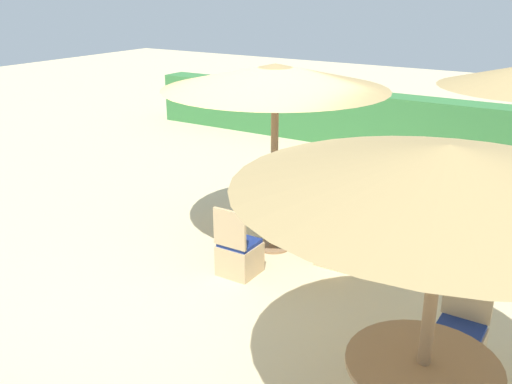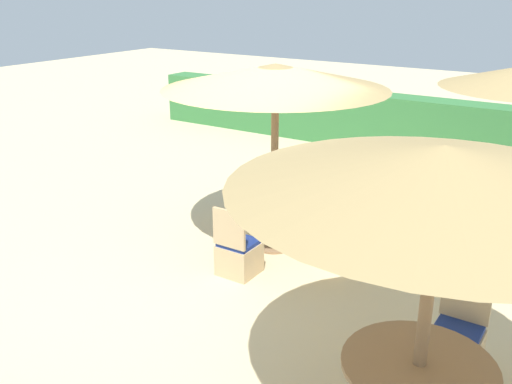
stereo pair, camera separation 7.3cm
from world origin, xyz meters
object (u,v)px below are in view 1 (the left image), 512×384
round_table_center (274,211)px  patio_chair_front_right_north (458,344)px  parasol_front_right (447,169)px  patio_chair_back_right_west (438,204)px  patio_chair_center_south (239,255)px  patio_chair_center_east (339,245)px  parasol_center (275,77)px  round_table_front_right (422,377)px

round_table_center → patio_chair_front_right_north: (2.85, -1.37, -0.29)m
parasol_front_right → patio_chair_back_right_west: bearing=104.0°
patio_chair_center_south → patio_chair_center_east: bearing=44.8°
parasol_center → patio_chair_center_south: size_ratio=3.14×
patio_chair_back_right_west → round_table_center: size_ratio=1.00×
patio_chair_back_right_west → round_table_center: bearing=-36.0°
patio_chair_center_south → patio_chair_back_right_west: bearing=63.0°
parasol_center → parasol_front_right: parasol_center is taller
parasol_center → round_table_center: bearing=-97.1°
parasol_front_right → patio_chair_front_right_north: bearing=88.3°
parasol_center → round_table_center: size_ratio=3.13×
patio_chair_center_south → parasol_front_right: 3.81m
patio_chair_front_right_north → patio_chair_center_south: bearing=-9.3°
patio_chair_center_east → patio_chair_front_right_north: (1.88, -1.40, 0.00)m
patio_chair_center_east → patio_chair_front_right_north: same height
parasol_center → patio_chair_center_east: (0.98, 0.04, -2.12)m
parasol_center → patio_chair_center_south: (0.03, -0.90, -2.12)m
patio_chair_back_right_west → parasol_center: parasol_center is taller
patio_chair_center_south → parasol_front_right: parasol_front_right is taller
round_table_front_right → parasol_front_right: bearing=180.0°
patio_chair_center_east → parasol_front_right: 3.74m
parasol_center → patio_chair_front_right_north: 3.81m
parasol_center → round_table_front_right: parasol_center is taller
patio_chair_back_right_west → patio_chair_front_right_north: bearing=18.5°
parasol_center → round_table_center: (-0.00, -0.00, -1.83)m
round_table_center → patio_chair_front_right_north: bearing=-25.6°
round_table_center → parasol_front_right: parasol_front_right is taller
patio_chair_center_east → patio_chair_center_south: 1.33m
patio_chair_back_right_west → patio_chair_front_right_north: same height
patio_chair_back_right_west → patio_chair_center_east: size_ratio=1.00×
patio_chair_back_right_west → parasol_front_right: bearing=14.0°
patio_chair_front_right_north → round_table_front_right: bearing=88.3°
round_table_center → round_table_front_right: round_table_front_right is taller
patio_chair_center_east → patio_chair_front_right_north: 2.35m
patio_chair_center_south → round_table_front_right: bearing=-29.5°
patio_chair_center_east → round_table_front_right: bearing=-143.8°
round_table_center → parasol_front_right: bearing=-41.4°
round_table_center → patio_chair_center_east: size_ratio=1.00×
patio_chair_center_east → patio_chair_front_right_north: size_ratio=1.00×
round_table_center → round_table_front_right: bearing=-41.4°
parasol_front_right → patio_chair_center_south: bearing=150.5°
round_table_center → parasol_front_right: size_ratio=0.31×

